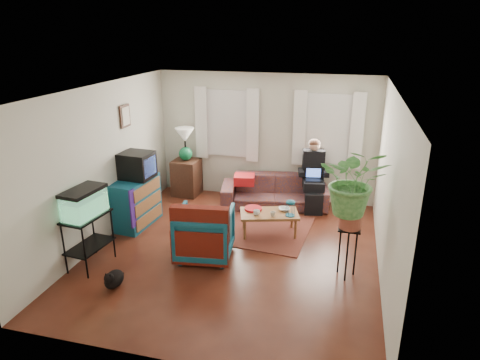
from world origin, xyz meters
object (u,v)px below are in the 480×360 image
(armchair, at_px, (205,231))
(sofa, at_px, (274,186))
(side_table, at_px, (187,177))
(dresser, at_px, (136,202))
(aquarium_stand, at_px, (89,241))
(plant_stand, at_px, (347,252))
(coffee_table, at_px, (269,223))

(armchair, bearing_deg, sofa, -114.52)
(side_table, height_order, armchair, armchair)
(side_table, relative_size, armchair, 0.89)
(sofa, xyz_separation_m, dresser, (-2.28, -1.50, 0.03))
(side_table, bearing_deg, armchair, -62.88)
(sofa, relative_size, aquarium_stand, 2.56)
(sofa, height_order, plant_stand, sofa)
(aquarium_stand, distance_m, armchair, 1.74)
(aquarium_stand, distance_m, coffee_table, 2.97)
(aquarium_stand, bearing_deg, sofa, 58.59)
(dresser, xyz_separation_m, plant_stand, (3.76, -0.83, -0.05))
(armchair, bearing_deg, coffee_table, -137.82)
(aquarium_stand, relative_size, plant_stand, 1.05)
(sofa, bearing_deg, aquarium_stand, -138.17)
(side_table, xyz_separation_m, aquarium_stand, (-0.35, -3.13, 0.03))
(sofa, bearing_deg, plant_stand, -68.18)
(dresser, relative_size, plant_stand, 1.25)
(coffee_table, xyz_separation_m, plant_stand, (1.34, -1.04, 0.19))
(side_table, xyz_separation_m, armchair, (1.24, -2.42, 0.05))
(sofa, relative_size, dresser, 2.15)
(dresser, relative_size, coffee_table, 0.99)
(sofa, height_order, dresser, dresser)
(coffee_table, bearing_deg, plant_stand, -53.91)
(coffee_table, bearing_deg, side_table, 129.34)
(coffee_table, bearing_deg, sofa, 80.07)
(plant_stand, bearing_deg, side_table, 144.10)
(sofa, height_order, armchair, armchair)
(sofa, bearing_deg, dresser, -157.33)
(sofa, bearing_deg, coffee_table, -94.46)
(coffee_table, distance_m, plant_stand, 1.70)
(side_table, relative_size, dresser, 0.79)
(coffee_table, bearing_deg, dresser, 168.94)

